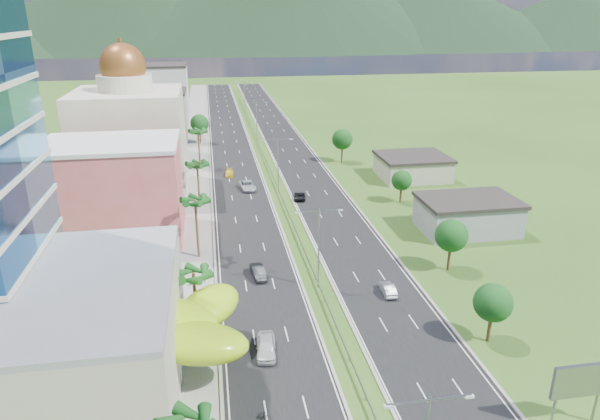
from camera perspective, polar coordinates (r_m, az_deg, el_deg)
ground at (r=62.56m, az=3.82°, el=-12.59°), size 500.00×500.00×0.00m
road_left at (r=145.03m, az=-7.37°, el=6.72°), size 11.00×260.00×0.04m
road_right at (r=146.35m, az=-1.45°, el=7.00°), size 11.00×260.00×0.04m
sidewalk_left at (r=144.98m, az=-11.14°, el=6.51°), size 7.00×260.00×0.12m
median_guardrail at (r=127.98m, az=-3.62°, el=5.27°), size 0.10×216.06×0.76m
streetlight_median_b at (r=67.94m, az=2.02°, el=-3.26°), size 6.04×0.25×11.00m
streetlight_median_c at (r=105.29m, az=-2.38°, el=5.41°), size 6.04×0.25×11.00m
streetlight_median_d at (r=148.96m, az=-4.66°, el=9.83°), size 6.04×0.25×11.00m
streetlight_median_e at (r=193.24m, az=-5.93°, el=12.23°), size 6.04×0.25×11.00m
mall_podium at (r=56.55m, az=-28.67°, el=-12.70°), size 30.00×24.00×11.00m
lime_canopy at (r=55.62m, az=-15.97°, el=-11.95°), size 18.00×15.00×7.40m
pink_shophouse at (r=88.34m, az=-19.12°, el=1.80°), size 20.00×15.00×15.00m
domed_building at (r=109.34m, az=-17.61°, el=7.52°), size 20.00×20.00×28.70m
midrise_grey at (r=134.20m, az=-15.74°, el=8.50°), size 16.00×15.00×16.00m
midrise_beige at (r=155.99m, az=-14.96°, el=9.60°), size 16.00×15.00×13.00m
midrise_white at (r=178.22m, az=-14.47°, el=11.75°), size 16.00×15.00×18.00m
billboard at (r=53.37m, az=27.71°, el=-15.98°), size 5.20×0.35×6.20m
shed_near at (r=91.76m, az=17.42°, el=-0.64°), size 15.00×10.00×5.00m
shed_far at (r=118.57m, az=11.90°, el=4.42°), size 14.00×12.00×4.40m
palm_tree_b at (r=59.43m, az=-11.29°, el=-7.00°), size 3.60×3.60×8.10m
palm_tree_c at (r=77.28m, az=-11.13°, el=0.74°), size 3.60×3.60×9.60m
palm_tree_d at (r=99.51m, az=-10.92°, el=4.63°), size 3.60×3.60×8.60m
palm_tree_e at (r=123.62m, az=-10.83°, el=8.07°), size 3.60×3.60×9.40m
leafy_tree_lfar at (r=148.65m, az=-10.68°, el=9.06°), size 4.90×4.90×8.05m
leafy_tree_ra at (r=61.59m, az=19.90°, el=-9.29°), size 4.20×4.20×6.90m
leafy_tree_rb at (r=76.16m, az=15.85°, el=-2.66°), size 4.55×4.55×7.47m
leafy_tree_rc at (r=101.74m, az=10.79°, el=3.12°), size 3.85×3.85×6.33m
leafy_tree_rd at (r=127.95m, az=4.54°, el=7.53°), size 4.90×4.90×8.05m
mountain_ridge at (r=507.28m, az=-1.48°, el=16.61°), size 860.00×140.00×90.00m
car_white_near_left at (r=58.21m, az=-3.65°, el=-14.33°), size 2.49×5.20×1.71m
car_dark_left at (r=73.30m, az=-4.49°, el=-6.60°), size 2.12×4.74×1.51m
car_silver_mid_left at (r=108.94m, az=-5.64°, el=2.62°), size 3.48×6.25×1.65m
car_yellow_far_left at (r=118.72m, az=-7.54°, el=3.94°), size 1.99×4.34×1.23m
car_silver_right at (r=70.00m, az=9.35°, el=-8.29°), size 1.62×4.19×1.36m
car_dark_far_right at (r=102.86m, az=-0.04°, el=1.52°), size 2.87×4.88×1.27m
motorcycle at (r=50.33m, az=-3.80°, el=-21.08°), size 0.79×2.19×1.38m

